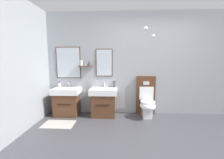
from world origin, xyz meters
The scene contains 10 objects.
ground_plane centered at (0.00, 0.00, -0.05)m, with size 6.69×4.80×0.10m, color #3D3D42.
wall_back centered at (-0.02, 1.74, 1.31)m, with size 5.49×0.59×2.62m.
bath_mat centered at (-2.09, 0.87, 0.01)m, with size 0.68×0.44×0.01m, color #9E9993.
vanity_sink_left centered at (-2.09, 1.47, 0.37)m, with size 0.68×0.50×0.70m.
tap_on_left_sink centered at (-2.09, 1.65, 0.77)m, with size 0.03×0.13×0.11m.
vanity_sink_right centered at (-1.15, 1.47, 0.37)m, with size 0.68×0.50×0.70m.
tap_on_right_sink centered at (-1.15, 1.65, 0.77)m, with size 0.03×0.13×0.11m.
toilet centered at (-0.07, 1.48, 0.38)m, with size 0.48×0.63×1.00m.
toothbrush_cup centered at (-2.35, 1.64, 0.76)m, with size 0.07×0.07×0.21m.
soap_dispenser centered at (-0.88, 1.65, 0.79)m, with size 0.06×0.06×0.21m.
Camera 1 is at (-0.76, -2.25, 1.45)m, focal length 24.36 mm.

